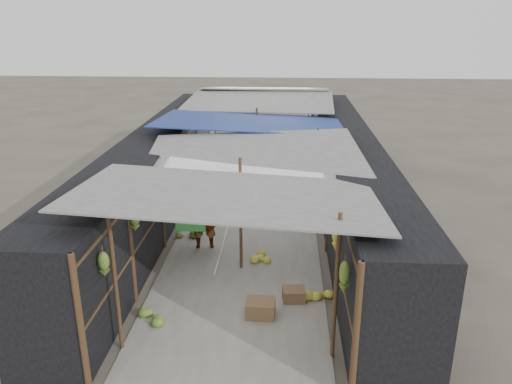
% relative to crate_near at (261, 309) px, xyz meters
% --- Properties ---
extents(ground, '(80.00, 80.00, 0.00)m').
position_rel_crate_near_xyz_m(ground, '(-0.54, -1.11, -0.16)').
color(ground, '#6B6356').
rests_on(ground, ground).
extents(aisle_slab, '(3.60, 16.00, 0.02)m').
position_rel_crate_near_xyz_m(aisle_slab, '(-0.54, 5.39, -0.15)').
color(aisle_slab, '#9E998E').
rests_on(aisle_slab, ground).
extents(stall_left, '(1.40, 15.00, 2.30)m').
position_rel_crate_near_xyz_m(stall_left, '(-3.24, 5.39, 0.99)').
color(stall_left, black).
rests_on(stall_left, ground).
extents(stall_right, '(1.40, 15.00, 2.30)m').
position_rel_crate_near_xyz_m(stall_right, '(2.16, 5.39, 0.99)').
color(stall_right, black).
rests_on(stall_right, ground).
extents(crate_near, '(0.56, 0.45, 0.33)m').
position_rel_crate_near_xyz_m(crate_near, '(0.00, 0.00, 0.00)').
color(crate_near, olive).
rests_on(crate_near, ground).
extents(crate_mid, '(0.48, 0.40, 0.27)m').
position_rel_crate_near_xyz_m(crate_mid, '(0.64, 0.58, -0.03)').
color(crate_mid, olive).
rests_on(crate_mid, ground).
extents(crate_back, '(0.54, 0.46, 0.31)m').
position_rel_crate_near_xyz_m(crate_back, '(-1.14, 11.08, -0.01)').
color(crate_back, olive).
rests_on(crate_back, ground).
extents(black_basin, '(0.57, 0.57, 0.17)m').
position_rel_crate_near_xyz_m(black_basin, '(0.87, 9.18, -0.08)').
color(black_basin, black).
rests_on(black_basin, ground).
extents(vendor_elderly, '(0.74, 0.55, 1.86)m').
position_rel_crate_near_xyz_m(vendor_elderly, '(-1.54, 2.89, 0.77)').
color(vendor_elderly, white).
rests_on(vendor_elderly, ground).
extents(shopper_blue, '(0.96, 0.79, 1.82)m').
position_rel_crate_near_xyz_m(shopper_blue, '(-0.92, 6.63, 0.74)').
color(shopper_blue, '#2248AA').
rests_on(shopper_blue, ground).
extents(vendor_seated, '(0.46, 0.69, 1.00)m').
position_rel_crate_near_xyz_m(vendor_seated, '(0.15, 6.52, 0.33)').
color(vendor_seated, '#4F4B45').
rests_on(vendor_seated, ground).
extents(market_canopy, '(5.62, 15.20, 2.77)m').
position_rel_crate_near_xyz_m(market_canopy, '(-0.51, 5.72, 2.24)').
color(market_canopy, brown).
rests_on(market_canopy, ground).
extents(hanging_bananas, '(3.95, 13.76, 0.76)m').
position_rel_crate_near_xyz_m(hanging_bananas, '(-0.44, 5.25, 1.53)').
color(hanging_bananas, olive).
rests_on(hanging_bananas, ground).
extents(floor_bananas, '(3.99, 11.07, 0.36)m').
position_rel_crate_near_xyz_m(floor_bananas, '(-0.44, 5.79, -0.01)').
color(floor_bananas, gold).
rests_on(floor_bananas, ground).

